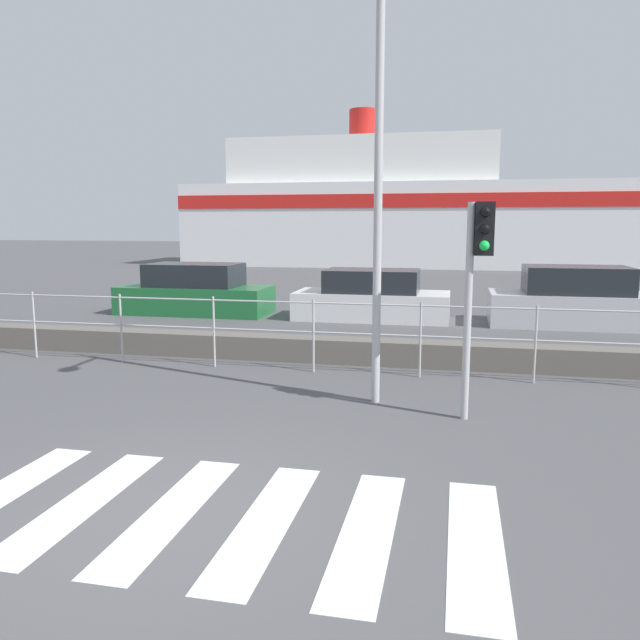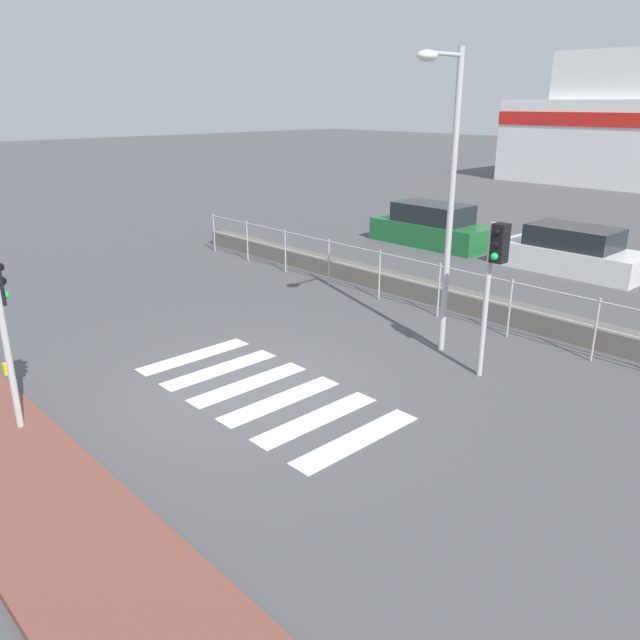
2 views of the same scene
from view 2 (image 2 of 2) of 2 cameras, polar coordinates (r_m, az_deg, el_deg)
ground_plane at (r=11.38m, az=-6.36°, el=-5.93°), size 160.00×160.00×0.00m
sidewalk_brick at (r=9.78m, az=-26.31°, el=-12.09°), size 24.00×1.80×0.12m
crosswalk at (r=11.09m, az=-5.11°, el=-6.56°), size 4.95×2.40×0.01m
seawall at (r=15.72m, az=12.61°, el=1.82°), size 20.66×0.55×0.45m
harbor_fence at (r=14.85m, az=10.86°, el=3.42°), size 18.64×0.04×1.30m
traffic_light_far at (r=11.34m, az=15.62°, el=4.73°), size 0.34×0.32×2.88m
streetlamp at (r=12.08m, az=11.41°, el=13.14°), size 0.32×1.24×5.76m
parked_car_green at (r=22.75m, az=10.19°, el=8.37°), size 4.35×1.78×1.45m
parked_car_white at (r=20.18m, az=22.01°, el=5.76°), size 4.17×1.76×1.36m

